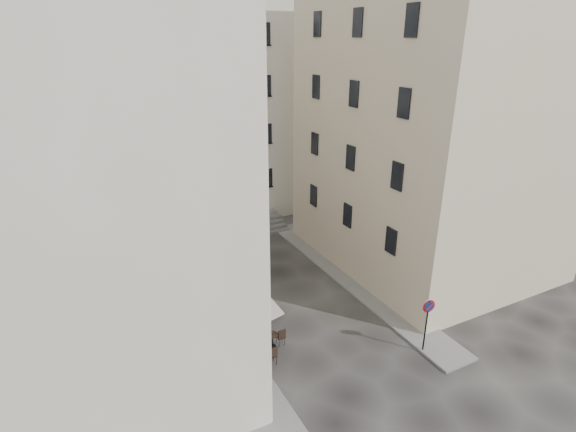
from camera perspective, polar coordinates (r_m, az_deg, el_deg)
ground at (r=23.96m, az=2.82°, el=-13.52°), size 90.00×90.00×0.00m
sidewalk_left at (r=25.58m, az=-10.76°, el=-11.23°), size 2.00×22.00×0.12m
sidewalk_right at (r=28.14m, az=7.80°, el=-7.72°), size 2.00×18.00×0.12m
building_left at (r=20.16m, az=-28.72°, el=9.06°), size 12.20×16.20×20.60m
building_right at (r=29.16m, az=18.17°, el=11.84°), size 12.20×14.20×18.60m
building_back at (r=37.21m, az=-13.47°, el=14.29°), size 18.20×10.20×18.60m
cafe_storefront at (r=22.21m, az=-8.32°, el=-11.06°), size 1.74×7.30×3.50m
stone_steps at (r=33.83m, az=-7.79°, el=-1.77°), size 9.00×3.15×0.80m
bollard_near at (r=21.76m, az=-3.55°, el=-16.00°), size 0.12×0.12×0.98m
bollard_mid at (r=24.42m, az=-6.93°, el=-11.42°), size 0.12×0.12×0.98m
bollard_far at (r=27.28m, az=-9.54°, el=-7.73°), size 0.12×0.12×0.98m
no_parking_sign at (r=21.94m, az=17.29°, el=-11.99°), size 0.64×0.16×2.83m
bistro_table_a at (r=21.10m, az=-3.39°, el=-17.52°), size 1.37×0.64×0.96m
bistro_table_b at (r=22.20m, az=-2.08°, el=-15.30°), size 1.28×0.60×0.90m
bistro_table_c at (r=23.22m, az=-4.99°, el=-13.34°), size 1.41×0.66×0.99m
bistro_table_d at (r=24.98m, az=-5.98°, el=-10.72°), size 1.28×0.60×0.90m
bistro_table_e at (r=26.68m, az=-9.65°, el=-8.61°), size 1.30×0.61×0.91m
pedestrian at (r=23.40m, az=-5.46°, el=-11.97°), size 0.75×0.63×1.75m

